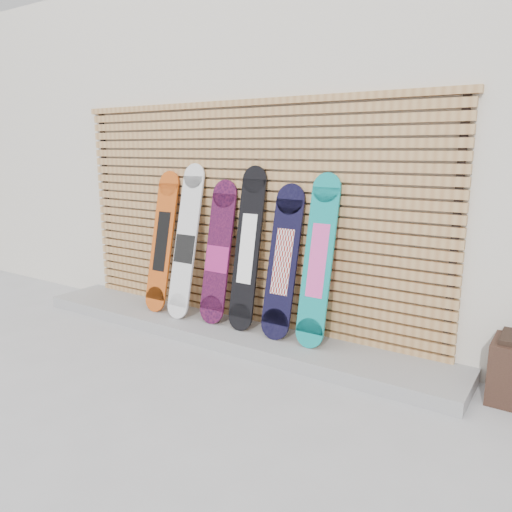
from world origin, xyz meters
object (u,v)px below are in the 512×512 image
object	(u,v)px
snowboard_1	(186,242)
snowboard_2	(218,253)
snowboard_4	(283,262)
snowboard_5	(318,261)
snowboard_0	(162,242)
snowboard_3	(247,249)

from	to	relation	value
snowboard_1	snowboard_2	size ratio (longest dim) A/B	1.11
snowboard_4	snowboard_5	xyz separation A→B (m)	(0.36, 0.00, 0.05)
snowboard_0	snowboard_4	distance (m)	1.50
snowboard_2	snowboard_3	xyz separation A→B (m)	(0.35, 0.00, 0.08)
snowboard_1	snowboard_5	bearing A→B (deg)	1.18
snowboard_0	snowboard_2	xyz separation A→B (m)	(0.74, 0.02, -0.04)
snowboard_0	snowboard_1	bearing A→B (deg)	-3.39
snowboard_1	snowboard_3	distance (m)	0.74
snowboard_3	snowboard_5	distance (m)	0.75
snowboard_3	snowboard_4	bearing A→B (deg)	-1.27
snowboard_2	snowboard_5	xyz separation A→B (m)	(1.11, -0.01, 0.06)
snowboard_1	snowboard_4	xyz separation A→B (m)	(1.14, 0.03, -0.07)
snowboard_4	snowboard_0	bearing A→B (deg)	-179.68
snowboard_0	snowboard_1	world-z (taller)	snowboard_1
snowboard_2	snowboard_3	distance (m)	0.36
snowboard_2	snowboard_4	world-z (taller)	snowboard_2
snowboard_0	snowboard_4	xyz separation A→B (m)	(1.49, 0.01, -0.04)
snowboard_3	snowboard_5	size ratio (longest dim) A/B	1.03
snowboard_3	snowboard_4	xyz separation A→B (m)	(0.40, -0.01, -0.08)
snowboard_1	snowboard_5	size ratio (longest dim) A/B	1.03
snowboard_0	snowboard_5	xyz separation A→B (m)	(1.85, 0.01, 0.02)
snowboard_0	snowboard_5	size ratio (longest dim) A/B	0.98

